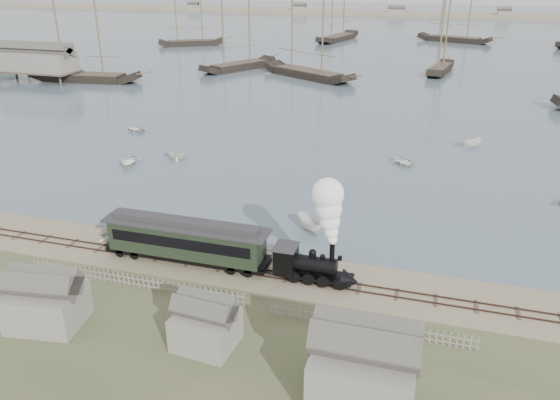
# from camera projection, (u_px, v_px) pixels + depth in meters

# --- Properties ---
(ground) EXTENTS (600.00, 600.00, 0.00)m
(ground) POSITION_uv_depth(u_px,v_px,m) (240.00, 258.00, 48.67)
(ground) COLOR #9D8C6F
(ground) RESTS_ON ground
(harbor_water) EXTENTS (600.00, 336.00, 0.06)m
(harbor_water) POSITION_uv_depth(u_px,v_px,m) (403.00, 35.00, 198.07)
(harbor_water) COLOR #4D5E6F
(harbor_water) RESTS_ON ground
(rail_track) EXTENTS (120.00, 1.80, 0.16)m
(rail_track) POSITION_uv_depth(u_px,v_px,m) (232.00, 268.00, 46.90)
(rail_track) COLOR #3C2821
(rail_track) RESTS_ON ground
(picket_fence_west) EXTENTS (19.00, 0.10, 1.20)m
(picket_fence_west) POSITION_uv_depth(u_px,v_px,m) (135.00, 287.00, 44.21)
(picket_fence_west) COLOR slate
(picket_fence_west) RESTS_ON ground
(picket_fence_east) EXTENTS (15.00, 0.10, 1.20)m
(picket_fence_east) POSITION_uv_depth(u_px,v_px,m) (368.00, 333.00, 38.83)
(picket_fence_east) COLOR slate
(picket_fence_east) RESTS_ON ground
(shed_left) EXTENTS (5.00, 4.00, 4.10)m
(shed_left) POSITION_uv_depth(u_px,v_px,m) (50.00, 323.00, 39.85)
(shed_left) COLOR slate
(shed_left) RESTS_ON ground
(shed_mid) EXTENTS (4.00, 3.50, 3.60)m
(shed_mid) POSITION_uv_depth(u_px,v_px,m) (207.00, 345.00, 37.61)
(shed_mid) COLOR slate
(shed_mid) RESTS_ON ground
(shed_right) EXTENTS (6.00, 5.00, 5.10)m
(shed_right) POSITION_uv_depth(u_px,v_px,m) (361.00, 398.00, 32.99)
(shed_right) COLOR slate
(shed_right) RESTS_ON ground
(far_spit) EXTENTS (500.00, 20.00, 1.80)m
(far_spit) POSITION_uv_depth(u_px,v_px,m) (417.00, 16.00, 268.39)
(far_spit) COLOR tan
(far_spit) RESTS_ON ground
(locomotive) EXTENTS (7.00, 2.61, 8.73)m
(locomotive) POSITION_uv_depth(u_px,v_px,m) (324.00, 239.00, 43.23)
(locomotive) COLOR black
(locomotive) RESTS_ON ground
(passenger_coach) EXTENTS (14.81, 2.86, 3.60)m
(passenger_coach) POSITION_uv_depth(u_px,v_px,m) (186.00, 239.00, 47.09)
(passenger_coach) COLOR black
(passenger_coach) RESTS_ON ground
(beached_dinghy) EXTENTS (3.75, 4.66, 0.86)m
(beached_dinghy) POSITION_uv_depth(u_px,v_px,m) (120.00, 236.00, 51.52)
(beached_dinghy) COLOR white
(beached_dinghy) RESTS_ON ground
(rowboat_0) EXTENTS (5.05, 4.41, 0.87)m
(rowboat_0) POSITION_uv_depth(u_px,v_px,m) (128.00, 161.00, 70.82)
(rowboat_0) COLOR white
(rowboat_0) RESTS_ON harbor_water
(rowboat_1) EXTENTS (3.66, 3.98, 1.76)m
(rowboat_1) POSITION_uv_depth(u_px,v_px,m) (177.00, 153.00, 72.52)
(rowboat_1) COLOR white
(rowboat_1) RESTS_ON harbor_water
(rowboat_2) EXTENTS (3.59, 3.51, 1.41)m
(rowboat_2) POSITION_uv_depth(u_px,v_px,m) (309.00, 224.00, 53.19)
(rowboat_2) COLOR white
(rowboat_2) RESTS_ON harbor_water
(rowboat_3) EXTENTS (4.39, 4.40, 0.75)m
(rowboat_3) POSITION_uv_depth(u_px,v_px,m) (404.00, 162.00, 70.73)
(rowboat_3) COLOR white
(rowboat_3) RESTS_ON harbor_water
(rowboat_5) EXTENTS (3.06, 3.39, 1.29)m
(rowboat_5) POSITION_uv_depth(u_px,v_px,m) (472.00, 143.00, 77.33)
(rowboat_5) COLOR white
(rowboat_5) RESTS_ON harbor_water
(rowboat_6) EXTENTS (3.82, 4.39, 0.76)m
(rowboat_6) POSITION_uv_depth(u_px,v_px,m) (135.00, 129.00, 84.85)
(rowboat_6) COLOR white
(rowboat_6) RESTS_ON harbor_water
(schooner_0) EXTENTS (24.67, 8.38, 20.00)m
(schooner_0) POSITION_uv_depth(u_px,v_px,m) (80.00, 34.00, 116.51)
(schooner_0) COLOR black
(schooner_0) RESTS_ON harbor_water
(schooner_1) EXTENTS (14.67, 21.06, 20.00)m
(schooner_1) POSITION_uv_depth(u_px,v_px,m) (238.00, 27.00, 129.66)
(schooner_1) COLOR black
(schooner_1) RESTS_ON harbor_water
(schooner_2) EXTENTS (24.30, 17.58, 20.00)m
(schooner_2) POSITION_uv_depth(u_px,v_px,m) (308.00, 32.00, 120.60)
(schooner_2) COLOR black
(schooner_2) RESTS_ON harbor_water
(schooner_3) EXTENTS (6.71, 17.40, 20.00)m
(schooner_3) POSITION_uv_depth(u_px,v_px,m) (445.00, 29.00, 125.48)
(schooner_3) COLOR black
(schooner_3) RESTS_ON harbor_water
(schooner_6) EXTENTS (19.99, 14.21, 20.00)m
(schooner_6) POSITION_uv_depth(u_px,v_px,m) (190.00, 12.00, 168.18)
(schooner_6) COLOR black
(schooner_6) RESTS_ON harbor_water
(schooner_7) EXTENTS (11.29, 24.77, 20.00)m
(schooner_7) POSITION_uv_depth(u_px,v_px,m) (339.00, 9.00, 179.41)
(schooner_7) COLOR black
(schooner_7) RESTS_ON harbor_water
(schooner_8) EXTENTS (24.39, 12.89, 20.00)m
(schooner_8) POSITION_uv_depth(u_px,v_px,m) (458.00, 10.00, 176.29)
(schooner_8) COLOR black
(schooner_8) RESTS_ON harbor_water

